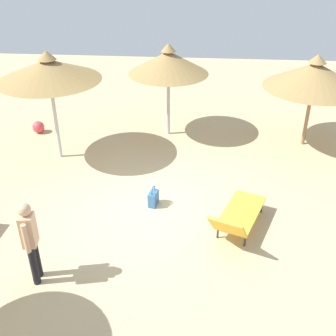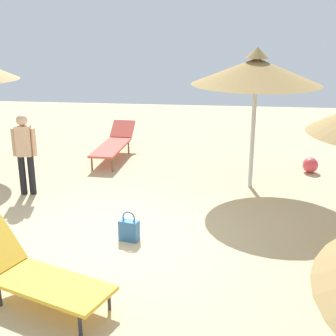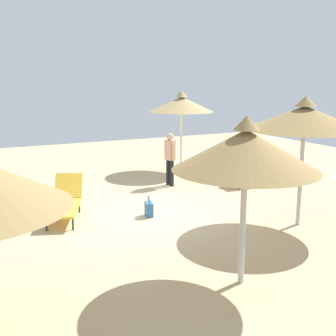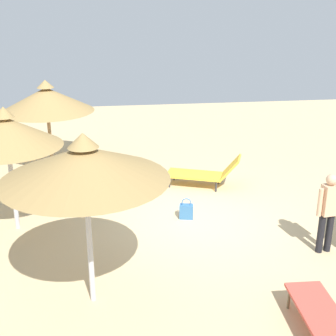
% 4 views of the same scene
% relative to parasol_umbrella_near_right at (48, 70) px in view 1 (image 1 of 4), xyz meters
% --- Properties ---
extents(ground, '(24.00, 24.00, 0.10)m').
position_rel_parasol_umbrella_near_right_xyz_m(ground, '(-2.23, -2.60, -2.42)').
color(ground, tan).
extents(parasol_umbrella_near_right, '(2.54, 2.54, 2.84)m').
position_rel_parasol_umbrella_near_right_xyz_m(parasol_umbrella_near_right, '(0.00, 0.00, 0.00)').
color(parasol_umbrella_near_right, '#B2B2B7').
rests_on(parasol_umbrella_near_right, ground).
extents(parasol_umbrella_back, '(2.62, 2.62, 2.54)m').
position_rel_parasol_umbrella_near_right_xyz_m(parasol_umbrella_back, '(1.29, -6.61, -0.37)').
color(parasol_umbrella_back, olive).
rests_on(parasol_umbrella_back, ground).
extents(parasol_umbrella_edge, '(2.22, 2.22, 2.66)m').
position_rel_parasol_umbrella_near_right_xyz_m(parasol_umbrella_edge, '(1.65, -2.76, -0.23)').
color(parasol_umbrella_edge, '#B2B2B7').
rests_on(parasol_umbrella_edge, ground).
extents(lounge_chair_far_right, '(2.00, 1.30, 0.87)m').
position_rel_parasol_umbrella_near_right_xyz_m(lounge_chair_far_right, '(-2.83, -4.50, -1.98)').
color(lounge_chair_far_right, gold).
rests_on(lounge_chair_far_right, ground).
extents(person_standing_center, '(0.47, 0.26, 1.61)m').
position_rel_parasol_umbrella_near_right_xyz_m(person_standing_center, '(-4.42, -0.96, -1.46)').
color(person_standing_center, black).
rests_on(person_standing_center, ground).
extents(handbag, '(0.33, 0.23, 0.49)m').
position_rel_parasol_umbrella_near_right_xyz_m(handbag, '(-2.02, -2.73, -2.19)').
color(handbag, '#336699').
rests_on(handbag, ground).
extents(beach_ball, '(0.35, 0.35, 0.35)m').
position_rel_parasol_umbrella_near_right_xyz_m(beach_ball, '(1.40, 1.10, -2.20)').
color(beach_ball, '#D83F4C').
rests_on(beach_ball, ground).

